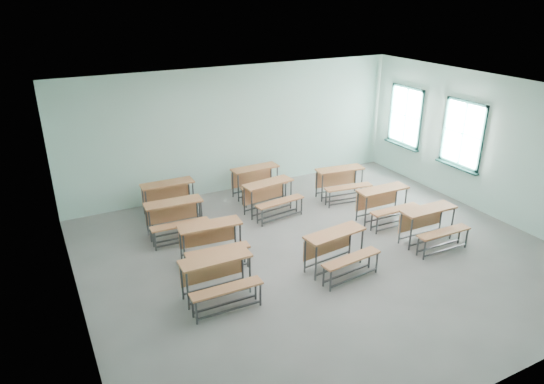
{
  "coord_description": "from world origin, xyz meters",
  "views": [
    {
      "loc": [
        -4.78,
        -7.06,
        4.93
      ],
      "look_at": [
        -0.48,
        1.2,
        1.0
      ],
      "focal_mm": 32.0,
      "sensor_mm": 36.0,
      "label": 1
    }
  ],
  "objects_px": {
    "desk_unit_r0c2": "(431,221)",
    "desk_unit_r2c1": "(271,193)",
    "desk_unit_r2c2": "(342,179)",
    "desk_unit_r1c2": "(385,200)",
    "desk_unit_r2c0": "(175,214)",
    "desk_unit_r3c0": "(169,194)",
    "desk_unit_r3c1": "(257,178)",
    "desk_unit_r1c0": "(212,238)",
    "desk_unit_r0c0": "(218,274)",
    "desk_unit_r0c1": "(338,246)"
  },
  "relations": [
    {
      "from": "desk_unit_r3c0",
      "to": "desk_unit_r1c0",
      "type": "bearing_deg",
      "value": -86.81
    },
    {
      "from": "desk_unit_r2c2",
      "to": "desk_unit_r3c0",
      "type": "xyz_separation_m",
      "value": [
        -4.11,
        1.06,
        0.0
      ]
    },
    {
      "from": "desk_unit_r2c0",
      "to": "desk_unit_r2c1",
      "type": "distance_m",
      "value": 2.31
    },
    {
      "from": "desk_unit_r1c2",
      "to": "desk_unit_r2c1",
      "type": "xyz_separation_m",
      "value": [
        -2.11,
        1.55,
        0.0
      ]
    },
    {
      "from": "desk_unit_r1c0",
      "to": "desk_unit_r3c0",
      "type": "bearing_deg",
      "value": 97.38
    },
    {
      "from": "desk_unit_r0c1",
      "to": "desk_unit_r2c1",
      "type": "relative_size",
      "value": 0.99
    },
    {
      "from": "desk_unit_r0c0",
      "to": "desk_unit_r1c2",
      "type": "distance_m",
      "value": 4.61
    },
    {
      "from": "desk_unit_r0c1",
      "to": "desk_unit_r3c1",
      "type": "height_order",
      "value": "same"
    },
    {
      "from": "desk_unit_r1c2",
      "to": "desk_unit_r3c1",
      "type": "relative_size",
      "value": 0.99
    },
    {
      "from": "desk_unit_r2c0",
      "to": "desk_unit_r0c0",
      "type": "bearing_deg",
      "value": -88.51
    },
    {
      "from": "desk_unit_r0c0",
      "to": "desk_unit_r0c1",
      "type": "distance_m",
      "value": 2.32
    },
    {
      "from": "desk_unit_r0c1",
      "to": "desk_unit_r1c0",
      "type": "bearing_deg",
      "value": 138.51
    },
    {
      "from": "desk_unit_r0c2",
      "to": "desk_unit_r2c1",
      "type": "bearing_deg",
      "value": 129.88
    },
    {
      "from": "desk_unit_r1c2",
      "to": "desk_unit_r0c1",
      "type": "bearing_deg",
      "value": -148.2
    },
    {
      "from": "desk_unit_r0c0",
      "to": "desk_unit_r0c2",
      "type": "relative_size",
      "value": 1.0
    },
    {
      "from": "desk_unit_r2c1",
      "to": "desk_unit_r2c2",
      "type": "height_order",
      "value": "same"
    },
    {
      "from": "desk_unit_r2c0",
      "to": "desk_unit_r3c0",
      "type": "height_order",
      "value": "same"
    },
    {
      "from": "desk_unit_r2c1",
      "to": "desk_unit_r3c1",
      "type": "distance_m",
      "value": 1.06
    },
    {
      "from": "desk_unit_r1c0",
      "to": "desk_unit_r1c2",
      "type": "xyz_separation_m",
      "value": [
        4.11,
        -0.13,
        0.0
      ]
    },
    {
      "from": "desk_unit_r1c0",
      "to": "desk_unit_r2c2",
      "type": "xyz_separation_m",
      "value": [
        4.0,
        1.41,
        0.0
      ]
    },
    {
      "from": "desk_unit_r2c0",
      "to": "desk_unit_r2c1",
      "type": "xyz_separation_m",
      "value": [
        2.31,
        0.07,
        0.0
      ]
    },
    {
      "from": "desk_unit_r0c1",
      "to": "desk_unit_r1c2",
      "type": "distance_m",
      "value": 2.5
    },
    {
      "from": "desk_unit_r0c1",
      "to": "desk_unit_r2c0",
      "type": "distance_m",
      "value": 3.56
    },
    {
      "from": "desk_unit_r0c2",
      "to": "desk_unit_r2c2",
      "type": "relative_size",
      "value": 0.94
    },
    {
      "from": "desk_unit_r2c0",
      "to": "desk_unit_r3c1",
      "type": "distance_m",
      "value": 2.71
    },
    {
      "from": "desk_unit_r0c2",
      "to": "desk_unit_r3c0",
      "type": "xyz_separation_m",
      "value": [
        -4.36,
        3.88,
        0.0
      ]
    },
    {
      "from": "desk_unit_r0c1",
      "to": "desk_unit_r1c2",
      "type": "bearing_deg",
      "value": 24.31
    },
    {
      "from": "desk_unit_r0c0",
      "to": "desk_unit_r3c0",
      "type": "xyz_separation_m",
      "value": [
        0.25,
        3.7,
        0.0
      ]
    },
    {
      "from": "desk_unit_r1c2",
      "to": "desk_unit_r2c1",
      "type": "distance_m",
      "value": 2.62
    },
    {
      "from": "desk_unit_r0c0",
      "to": "desk_unit_r3c1",
      "type": "height_order",
      "value": "same"
    },
    {
      "from": "desk_unit_r2c1",
      "to": "desk_unit_r3c0",
      "type": "distance_m",
      "value": 2.36
    },
    {
      "from": "desk_unit_r2c0",
      "to": "desk_unit_r0c2",
      "type": "bearing_deg",
      "value": -28.51
    },
    {
      "from": "desk_unit_r3c1",
      "to": "desk_unit_r3c0",
      "type": "bearing_deg",
      "value": 178.07
    },
    {
      "from": "desk_unit_r1c2",
      "to": "desk_unit_r3c1",
      "type": "height_order",
      "value": "same"
    },
    {
      "from": "desk_unit_r3c0",
      "to": "desk_unit_r2c0",
      "type": "bearing_deg",
      "value": -99.42
    },
    {
      "from": "desk_unit_r3c0",
      "to": "desk_unit_r3c1",
      "type": "distance_m",
      "value": 2.27
    },
    {
      "from": "desk_unit_r0c1",
      "to": "desk_unit_r2c0",
      "type": "bearing_deg",
      "value": 123.47
    },
    {
      "from": "desk_unit_r3c0",
      "to": "desk_unit_r0c0",
      "type": "bearing_deg",
      "value": -93.19
    },
    {
      "from": "desk_unit_r1c0",
      "to": "desk_unit_r3c1",
      "type": "relative_size",
      "value": 1.03
    },
    {
      "from": "desk_unit_r0c1",
      "to": "desk_unit_r2c0",
      "type": "xyz_separation_m",
      "value": [
        -2.26,
        2.74,
        0.0
      ]
    },
    {
      "from": "desk_unit_r2c2",
      "to": "desk_unit_r3c1",
      "type": "relative_size",
      "value": 1.05
    },
    {
      "from": "desk_unit_r1c0",
      "to": "desk_unit_r2c0",
      "type": "bearing_deg",
      "value": 107.7
    },
    {
      "from": "desk_unit_r1c0",
      "to": "desk_unit_r1c2",
      "type": "relative_size",
      "value": 1.04
    },
    {
      "from": "desk_unit_r1c2",
      "to": "desk_unit_r2c2",
      "type": "distance_m",
      "value": 1.54
    },
    {
      "from": "desk_unit_r3c1",
      "to": "desk_unit_r0c2",
      "type": "bearing_deg",
      "value": -63.6
    },
    {
      "from": "desk_unit_r3c1",
      "to": "desk_unit_r0c1",
      "type": "bearing_deg",
      "value": -94.97
    },
    {
      "from": "desk_unit_r0c1",
      "to": "desk_unit_r1c0",
      "type": "relative_size",
      "value": 1.01
    },
    {
      "from": "desk_unit_r2c1",
      "to": "desk_unit_r3c1",
      "type": "xyz_separation_m",
      "value": [
        0.16,
        1.05,
        0.0
      ]
    },
    {
      "from": "desk_unit_r1c2",
      "to": "desk_unit_r0c0",
      "type": "bearing_deg",
      "value": -164.7
    },
    {
      "from": "desk_unit_r0c0",
      "to": "desk_unit_r3c1",
      "type": "bearing_deg",
      "value": 56.73
    }
  ]
}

